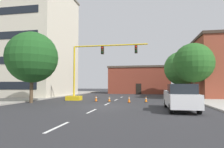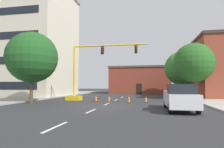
# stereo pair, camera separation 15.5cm
# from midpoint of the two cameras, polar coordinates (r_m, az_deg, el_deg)

# --- Properties ---
(ground_plane) EXTENTS (160.00, 160.00, 0.00)m
(ground_plane) POSITION_cam_midpoint_polar(r_m,az_deg,el_deg) (17.49, -3.00, -9.50)
(ground_plane) COLOR #2D2D30
(sidewalk_left) EXTENTS (6.00, 56.00, 0.14)m
(sidewalk_left) POSITION_cam_midpoint_polar(r_m,az_deg,el_deg) (29.86, -22.67, -6.51)
(sidewalk_left) COLOR #9E998E
(sidewalk_left) RESTS_ON ground_plane
(sidewalk_right) EXTENTS (6.00, 56.00, 0.14)m
(sidewalk_right) POSITION_cam_midpoint_polar(r_m,az_deg,el_deg) (26.23, 29.04, -6.85)
(sidewalk_right) COLOR #B2ADA3
(sidewalk_right) RESTS_ON ground_plane
(lane_stripe_seg_1) EXTENTS (0.16, 2.40, 0.01)m
(lane_stripe_seg_1) POSITION_cam_midpoint_polar(r_m,az_deg,el_deg) (9.55, -15.72, -14.67)
(lane_stripe_seg_1) COLOR silver
(lane_stripe_seg_1) RESTS_ON ground_plane
(lane_stripe_seg_2) EXTENTS (0.16, 2.40, 0.01)m
(lane_stripe_seg_2) POSITION_cam_midpoint_polar(r_m,az_deg,el_deg) (14.61, -5.86, -10.72)
(lane_stripe_seg_2) COLOR silver
(lane_stripe_seg_2) RESTS_ON ground_plane
(lane_stripe_seg_3) EXTENTS (0.16, 2.40, 0.01)m
(lane_stripe_seg_3) POSITION_cam_midpoint_polar(r_m,az_deg,el_deg) (19.91, -1.26, -8.73)
(lane_stripe_seg_3) COLOR silver
(lane_stripe_seg_3) RESTS_ON ground_plane
(lane_stripe_seg_4) EXTENTS (0.16, 2.40, 0.01)m
(lane_stripe_seg_4) POSITION_cam_midpoint_polar(r_m,az_deg,el_deg) (25.30, 1.38, -7.55)
(lane_stripe_seg_4) COLOR silver
(lane_stripe_seg_4) RESTS_ON ground_plane
(lane_stripe_seg_5) EXTENTS (0.16, 2.40, 0.01)m
(lane_stripe_seg_5) POSITION_cam_midpoint_polar(r_m,az_deg,el_deg) (30.72, 3.08, -6.77)
(lane_stripe_seg_5) COLOR silver
(lane_stripe_seg_5) RESTS_ON ground_plane
(building_tall_left) EXTENTS (15.53, 12.87, 18.52)m
(building_tall_left) POSITION_cam_midpoint_polar(r_m,az_deg,el_deg) (38.34, -23.70, 8.12)
(building_tall_left) COLOR beige
(building_tall_left) RESTS_ON ground_plane
(building_brick_center) EXTENTS (13.45, 7.80, 6.01)m
(building_brick_center) POSITION_cam_midpoint_polar(r_m,az_deg,el_deg) (45.01, 8.27, -1.77)
(building_brick_center) COLOR brown
(building_brick_center) RESTS_ON ground_plane
(traffic_signal_gantry) EXTENTS (10.03, 1.20, 6.83)m
(traffic_signal_gantry) POSITION_cam_midpoint_polar(r_m,az_deg,el_deg) (24.45, -7.93, -2.28)
(traffic_signal_gantry) COLOR yellow
(traffic_signal_gantry) RESTS_ON ground_plane
(tree_left_near) EXTENTS (5.52, 5.52, 7.67)m
(tree_left_near) POSITION_cam_midpoint_polar(r_m,az_deg,el_deg) (22.97, -22.13, 4.50)
(tree_left_near) COLOR brown
(tree_left_near) RESTS_ON ground_plane
(tree_right_mid) EXTENTS (5.24, 5.24, 7.47)m
(tree_right_mid) POSITION_cam_midpoint_polar(r_m,az_deg,el_deg) (28.01, 22.93, 3.03)
(tree_right_mid) COLOR brown
(tree_right_mid) RESTS_ON ground_plane
(tree_right_far) EXTENTS (5.96, 5.96, 7.79)m
(tree_right_far) POSITION_cam_midpoint_polar(r_m,az_deg,el_deg) (36.14, 19.89, 1.56)
(tree_right_far) COLOR brown
(tree_right_far) RESTS_ON ground_plane
(pickup_truck_white) EXTENTS (2.02, 5.40, 1.99)m
(pickup_truck_white) POSITION_cam_midpoint_polar(r_m,az_deg,el_deg) (15.64, 19.43, -6.49)
(pickup_truck_white) COLOR white
(pickup_truck_white) RESTS_ON ground_plane
(traffic_cone_roadside_a) EXTENTS (0.36, 0.36, 0.62)m
(traffic_cone_roadside_a) POSITION_cam_midpoint_polar(r_m,az_deg,el_deg) (22.48, -0.63, -7.33)
(traffic_cone_roadside_a) COLOR black
(traffic_cone_roadside_a) RESTS_ON ground_plane
(traffic_cone_roadside_b) EXTENTS (0.36, 0.36, 0.66)m
(traffic_cone_roadside_b) POSITION_cam_midpoint_polar(r_m,az_deg,el_deg) (22.18, 10.09, -7.29)
(traffic_cone_roadside_b) COLOR black
(traffic_cone_roadside_b) RESTS_ON ground_plane
(traffic_cone_roadside_c) EXTENTS (0.36, 0.36, 0.79)m
(traffic_cone_roadside_c) POSITION_cam_midpoint_polar(r_m,az_deg,el_deg) (21.28, 5.16, -7.32)
(traffic_cone_roadside_c) COLOR black
(traffic_cone_roadside_c) RESTS_ON ground_plane
(traffic_cone_roadside_d) EXTENTS (0.36, 0.36, 0.72)m
(traffic_cone_roadside_d) POSITION_cam_midpoint_polar(r_m,az_deg,el_deg) (22.79, -4.52, -7.13)
(traffic_cone_roadside_d) COLOR black
(traffic_cone_roadside_d) RESTS_ON ground_plane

